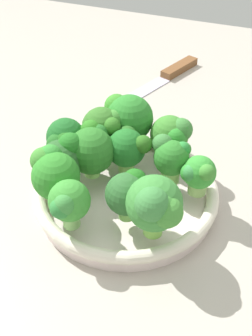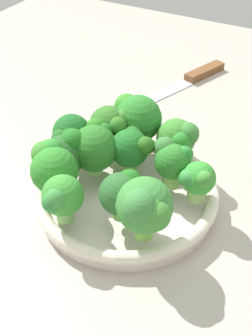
{
  "view_description": "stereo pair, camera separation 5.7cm",
  "coord_description": "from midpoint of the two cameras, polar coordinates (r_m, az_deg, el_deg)",
  "views": [
    {
      "loc": [
        14.89,
        -44.29,
        41.77
      ],
      "look_at": [
        -1.16,
        -3.1,
        6.0
      ],
      "focal_mm": 47.78,
      "sensor_mm": 36.0,
      "label": 1
    },
    {
      "loc": [
        20.04,
        -41.89,
        41.77
      ],
      "look_at": [
        -1.16,
        -3.1,
        6.0
      ],
      "focal_mm": 47.78,
      "sensor_mm": 36.0,
      "label": 2
    }
  ],
  "objects": [
    {
      "name": "broccoli_floret_0",
      "position": [
        0.52,
        -5.14,
        -3.88
      ],
      "size": [
        4.92,
        5.47,
        6.36
      ],
      "color": "#83BD66",
      "rests_on": "bowl"
    },
    {
      "name": "broccoli_floret_11",
      "position": [
        0.61,
        -4.44,
        4.09
      ],
      "size": [
        5.25,
        6.19,
        6.87
      ],
      "color": "#78BC58",
      "rests_on": "bowl"
    },
    {
      "name": "broccoli_floret_9",
      "position": [
        0.58,
        -1.59,
        2.57
      ],
      "size": [
        6.79,
        7.16,
        7.08
      ],
      "color": "#8FD166",
      "rests_on": "bowl"
    },
    {
      "name": "broccoli_floret_7",
      "position": [
        0.52,
        2.71,
        -3.27
      ],
      "size": [
        5.34,
        5.5,
        6.25
      ],
      "color": "#84CA59",
      "rests_on": "bowl"
    },
    {
      "name": "broccoli_floret_10",
      "position": [
        0.49,
        5.81,
        -5.16
      ],
      "size": [
        6.84,
        6.9,
        8.12
      ],
      "color": "#7FC44C",
      "rests_on": "bowl"
    },
    {
      "name": "knife",
      "position": [
        0.89,
        9.78,
        10.94
      ],
      "size": [
        11.49,
        25.78,
        1.5
      ],
      "color": "silver",
      "rests_on": "ground_plane"
    },
    {
      "name": "broccoli_floret_4",
      "position": [
        0.62,
        0.38,
        5.15
      ],
      "size": [
        5.94,
        6.51,
        7.03
      ],
      "color": "#75C45D",
      "rests_on": "bowl"
    },
    {
      "name": "broccoli_floret_6",
      "position": [
        0.55,
        -6.42,
        -0.04
      ],
      "size": [
        6.66,
        6.04,
        7.18
      ],
      "color": "#89C55C",
      "rests_on": "bowl"
    },
    {
      "name": "broccoli_floret_12",
      "position": [
        0.64,
        3.84,
        6.34
      ],
      "size": [
        7.52,
        7.12,
        7.82
      ],
      "color": "#90BF61",
      "rests_on": "bowl"
    },
    {
      "name": "broccoli_floret_5",
      "position": [
        0.56,
        11.93,
        -1.57
      ],
      "size": [
        4.36,
        4.31,
        5.43
      ],
      "color": "#86B15E",
      "rests_on": "bowl"
    },
    {
      "name": "bowl",
      "position": [
        0.6,
        2.73,
        -3.45
      ],
      "size": [
        24.53,
        24.53,
        3.0
      ],
      "color": "silver",
      "rests_on": "ground_plane"
    },
    {
      "name": "ground_plane",
      "position": [
        0.63,
        4.85,
        -3.97
      ],
      "size": [
        130.0,
        130.0,
        2.5
      ],
      "primitive_type": "cube",
      "color": "#B2A99C"
    },
    {
      "name": "broccoli_floret_8",
      "position": [
        0.58,
        -5.51,
        1.56
      ],
      "size": [
        5.62,
        5.98,
        6.4
      ],
      "color": "#94CC62",
      "rests_on": "bowl"
    },
    {
      "name": "broccoli_floret_1",
      "position": [
        0.57,
        8.73,
        0.77
      ],
      "size": [
        5.25,
        4.75,
        6.37
      ],
      "color": "#84BD5B",
      "rests_on": "bowl"
    },
    {
      "name": "broccoli_floret_2",
      "position": [
        0.59,
        3.46,
        2.64
      ],
      "size": [
        5.7,
        5.65,
        6.3
      ],
      "color": "#7DB153",
      "rests_on": "bowl"
    },
    {
      "name": "broccoli_floret_3",
      "position": [
        0.62,
        9.35,
        3.63
      ],
      "size": [
        5.88,
        5.54,
        6.2
      ],
      "color": "#87C058",
      "rests_on": "bowl"
    }
  ]
}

